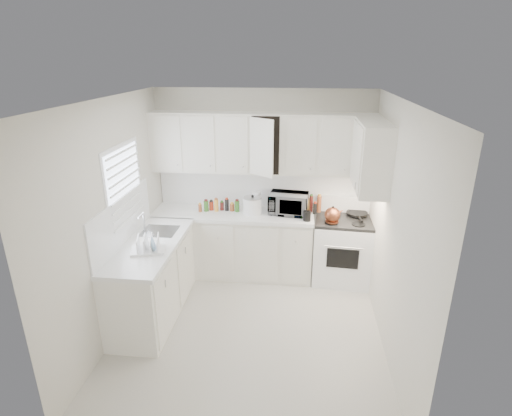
# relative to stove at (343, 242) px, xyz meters

# --- Properties ---
(floor) EXTENTS (3.20, 3.20, 0.00)m
(floor) POSITION_rel_stove_xyz_m (-1.14, -1.26, -0.59)
(floor) COLOR beige
(floor) RESTS_ON ground
(ceiling) EXTENTS (3.20, 3.20, 0.00)m
(ceiling) POSITION_rel_stove_xyz_m (-1.14, -1.26, 2.01)
(ceiling) COLOR white
(ceiling) RESTS_ON ground
(wall_back) EXTENTS (3.00, 0.00, 3.00)m
(wall_back) POSITION_rel_stove_xyz_m (-1.14, 0.34, 0.71)
(wall_back) COLOR silver
(wall_back) RESTS_ON ground
(wall_front) EXTENTS (3.00, 0.00, 3.00)m
(wall_front) POSITION_rel_stove_xyz_m (-1.14, -2.86, 0.71)
(wall_front) COLOR silver
(wall_front) RESTS_ON ground
(wall_left) EXTENTS (0.00, 3.20, 3.20)m
(wall_left) POSITION_rel_stove_xyz_m (-2.64, -1.26, 0.71)
(wall_left) COLOR silver
(wall_left) RESTS_ON ground
(wall_right) EXTENTS (0.00, 3.20, 3.20)m
(wall_right) POSITION_rel_stove_xyz_m (0.36, -1.26, 0.71)
(wall_right) COLOR silver
(wall_right) RESTS_ON ground
(window_blinds) EXTENTS (0.06, 0.96, 1.06)m
(window_blinds) POSITION_rel_stove_xyz_m (-2.62, -0.91, 0.96)
(window_blinds) COLOR white
(window_blinds) RESTS_ON wall_left
(lower_cabinets_back) EXTENTS (2.22, 0.60, 0.90)m
(lower_cabinets_back) POSITION_rel_stove_xyz_m (-1.53, 0.04, -0.14)
(lower_cabinets_back) COLOR silver
(lower_cabinets_back) RESTS_ON floor
(lower_cabinets_left) EXTENTS (0.60, 1.60, 0.90)m
(lower_cabinets_left) POSITION_rel_stove_xyz_m (-2.34, -1.06, -0.14)
(lower_cabinets_left) COLOR silver
(lower_cabinets_left) RESTS_ON floor
(countertop_back) EXTENTS (2.24, 0.64, 0.05)m
(countertop_back) POSITION_rel_stove_xyz_m (-1.53, 0.03, 0.34)
(countertop_back) COLOR white
(countertop_back) RESTS_ON lower_cabinets_back
(countertop_left) EXTENTS (0.64, 1.62, 0.05)m
(countertop_left) POSITION_rel_stove_xyz_m (-2.33, -1.06, 0.34)
(countertop_left) COLOR white
(countertop_left) RESTS_ON lower_cabinets_left
(backsplash_back) EXTENTS (2.98, 0.02, 0.55)m
(backsplash_back) POSITION_rel_stove_xyz_m (-1.14, 0.33, 0.64)
(backsplash_back) COLOR white
(backsplash_back) RESTS_ON wall_back
(backsplash_left) EXTENTS (0.02, 1.60, 0.55)m
(backsplash_left) POSITION_rel_stove_xyz_m (-2.63, -1.06, 0.64)
(backsplash_left) COLOR white
(backsplash_left) RESTS_ON wall_left
(upper_cabinets_back) EXTENTS (3.00, 0.33, 0.80)m
(upper_cabinets_back) POSITION_rel_stove_xyz_m (-1.14, 0.17, 0.91)
(upper_cabinets_back) COLOR silver
(upper_cabinets_back) RESTS_ON wall_back
(upper_cabinets_right) EXTENTS (0.33, 0.90, 0.80)m
(upper_cabinets_right) POSITION_rel_stove_xyz_m (0.19, -0.44, 0.91)
(upper_cabinets_right) COLOR silver
(upper_cabinets_right) RESTS_ON wall_right
(sink) EXTENTS (0.42, 0.38, 0.30)m
(sink) POSITION_rel_stove_xyz_m (-2.33, -0.71, 0.48)
(sink) COLOR gray
(sink) RESTS_ON countertop_left
(stove) EXTENTS (0.81, 0.68, 1.18)m
(stove) POSITION_rel_stove_xyz_m (0.00, 0.00, 0.00)
(stove) COLOR white
(stove) RESTS_ON floor
(tea_kettle) EXTENTS (0.29, 0.26, 0.24)m
(tea_kettle) POSITION_rel_stove_xyz_m (-0.18, -0.16, 0.47)
(tea_kettle) COLOR brown
(tea_kettle) RESTS_ON stove
(frying_pan) EXTENTS (0.33, 0.51, 0.04)m
(frying_pan) POSITION_rel_stove_xyz_m (0.18, 0.16, 0.38)
(frying_pan) COLOR black
(frying_pan) RESTS_ON stove
(microwave) EXTENTS (0.55, 0.35, 0.35)m
(microwave) POSITION_rel_stove_xyz_m (-0.77, 0.08, 0.54)
(microwave) COLOR gray
(microwave) RESTS_ON countertop_back
(rice_cooker) EXTENTS (0.29, 0.29, 0.27)m
(rice_cooker) POSITION_rel_stove_xyz_m (-1.25, 0.02, 0.49)
(rice_cooker) COLOR white
(rice_cooker) RESTS_ON countertop_back
(paper_towel) EXTENTS (0.12, 0.12, 0.27)m
(paper_towel) POSITION_rel_stove_xyz_m (-1.21, 0.17, 0.50)
(paper_towel) COLOR white
(paper_towel) RESTS_ON countertop_back
(utensil_crock) EXTENTS (0.13, 0.13, 0.32)m
(utensil_crock) POSITION_rel_stove_xyz_m (-0.51, -0.17, 0.52)
(utensil_crock) COLOR black
(utensil_crock) RESTS_ON countertop_back
(dish_rack) EXTENTS (0.42, 0.36, 0.20)m
(dish_rack) POSITION_rel_stove_xyz_m (-2.28, -1.26, 0.46)
(dish_rack) COLOR white
(dish_rack) RESTS_ON countertop_left
(spice_left_0) EXTENTS (0.06, 0.06, 0.13)m
(spice_left_0) POSITION_rel_stove_xyz_m (-1.99, 0.16, 0.43)
(spice_left_0) COLOR #984B29
(spice_left_0) RESTS_ON countertop_back
(spice_left_1) EXTENTS (0.06, 0.06, 0.13)m
(spice_left_1) POSITION_rel_stove_xyz_m (-1.92, 0.07, 0.43)
(spice_left_1) COLOR #366E24
(spice_left_1) RESTS_ON countertop_back
(spice_left_2) EXTENTS (0.06, 0.06, 0.13)m
(spice_left_2) POSITION_rel_stove_xyz_m (-1.84, 0.16, 0.43)
(spice_left_2) COLOR red
(spice_left_2) RESTS_ON countertop_back
(spice_left_3) EXTENTS (0.06, 0.06, 0.13)m
(spice_left_3) POSITION_rel_stove_xyz_m (-1.77, 0.07, 0.43)
(spice_left_3) COLOR #F2A639
(spice_left_3) RESTS_ON countertop_back
(spice_left_4) EXTENTS (0.06, 0.06, 0.13)m
(spice_left_4) POSITION_rel_stove_xyz_m (-1.69, 0.16, 0.43)
(spice_left_4) COLOR #551B18
(spice_left_4) RESTS_ON countertop_back
(spice_left_5) EXTENTS (0.06, 0.06, 0.13)m
(spice_left_5) POSITION_rel_stove_xyz_m (-1.62, 0.07, 0.43)
(spice_left_5) COLOR black
(spice_left_5) RESTS_ON countertop_back
(spice_left_6) EXTENTS (0.06, 0.06, 0.13)m
(spice_left_6) POSITION_rel_stove_xyz_m (-1.54, 0.16, 0.43)
(spice_left_6) COLOR #984B29
(spice_left_6) RESTS_ON countertop_back
(spice_left_7) EXTENTS (0.06, 0.06, 0.13)m
(spice_left_7) POSITION_rel_stove_xyz_m (-1.47, 0.07, 0.43)
(spice_left_7) COLOR #366E24
(spice_left_7) RESTS_ON countertop_back
(sauce_right_0) EXTENTS (0.06, 0.06, 0.19)m
(sauce_right_0) POSITION_rel_stove_xyz_m (-0.56, 0.20, 0.46)
(sauce_right_0) COLOR red
(sauce_right_0) RESTS_ON countertop_back
(sauce_right_1) EXTENTS (0.06, 0.06, 0.19)m
(sauce_right_1) POSITION_rel_stove_xyz_m (-0.51, 0.14, 0.46)
(sauce_right_1) COLOR #F2A639
(sauce_right_1) RESTS_ON countertop_back
(sauce_right_2) EXTENTS (0.06, 0.06, 0.19)m
(sauce_right_2) POSITION_rel_stove_xyz_m (-0.45, 0.20, 0.46)
(sauce_right_2) COLOR #551B18
(sauce_right_2) RESTS_ON countertop_back
(sauce_right_3) EXTENTS (0.06, 0.06, 0.19)m
(sauce_right_3) POSITION_rel_stove_xyz_m (-0.40, 0.14, 0.46)
(sauce_right_3) COLOR black
(sauce_right_3) RESTS_ON countertop_back
(sauce_right_4) EXTENTS (0.06, 0.06, 0.19)m
(sauce_right_4) POSITION_rel_stove_xyz_m (-0.34, 0.20, 0.46)
(sauce_right_4) COLOR #984B29
(sauce_right_4) RESTS_ON countertop_back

